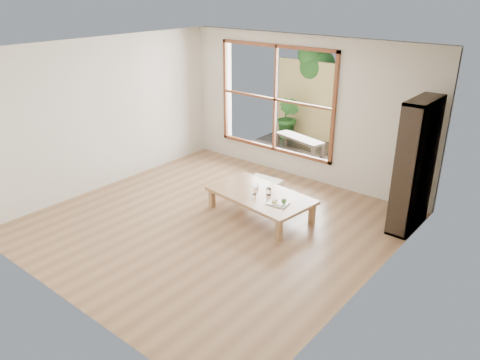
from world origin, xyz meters
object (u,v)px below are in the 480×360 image
at_px(low_table, 260,196).
at_px(food_tray, 279,203).
at_px(garden_bench, 299,140).
at_px(bookshelf, 415,166).

relative_size(low_table, food_tray, 5.21).
xyz_separation_m(low_table, garden_bench, (-1.03, 2.74, 0.02)).
distance_m(low_table, bookshelf, 2.33).
relative_size(low_table, garden_bench, 1.42).
height_order(low_table, food_tray, food_tray).
bearing_deg(garden_bench, food_tray, -48.77).
relative_size(food_tray, garden_bench, 0.27).
height_order(bookshelf, garden_bench, bookshelf).
distance_m(bookshelf, garden_bench, 3.46).
distance_m(food_tray, garden_bench, 3.21).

